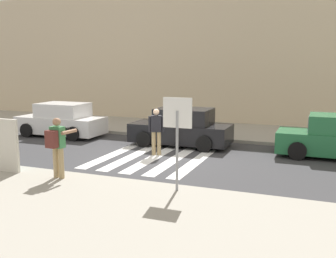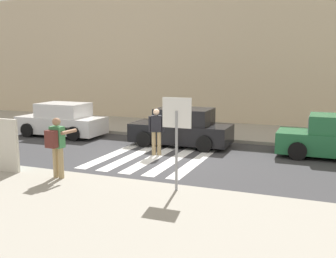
{
  "view_description": "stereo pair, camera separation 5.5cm",
  "coord_description": "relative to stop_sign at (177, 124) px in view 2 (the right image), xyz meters",
  "views": [
    {
      "loc": [
        5.55,
        -12.77,
        3.34
      ],
      "look_at": [
        0.6,
        -0.2,
        1.1
      ],
      "focal_mm": 42.0,
      "sensor_mm": 36.0,
      "label": 1
    },
    {
      "loc": [
        5.6,
        -12.75,
        3.34
      ],
      "look_at": [
        0.6,
        -0.2,
        1.1
      ],
      "focal_mm": 42.0,
      "sensor_mm": 36.0,
      "label": 2
    }
  ],
  "objects": [
    {
      "name": "crosswalk_stripe_3",
      "position": [
        -1.42,
        3.86,
        -1.87
      ],
      "size": [
        0.44,
        5.2,
        0.01
      ],
      "primitive_type": "cube",
      "color": "silver",
      "rests_on": "ground"
    },
    {
      "name": "sidewalk_far",
      "position": [
        -2.22,
        9.66,
        -1.8
      ],
      "size": [
        60.0,
        4.8,
        0.14
      ],
      "primitive_type": "cube",
      "color": "#9E998C",
      "rests_on": "ground"
    },
    {
      "name": "stop_sign",
      "position": [
        0.0,
        0.0,
        0.0
      ],
      "size": [
        0.76,
        0.08,
        2.38
      ],
      "color": "gray",
      "rests_on": "sidewalk_near"
    },
    {
      "name": "photographer_with_backpack",
      "position": [
        -3.51,
        -0.23,
        -0.7
      ],
      "size": [
        0.63,
        0.87,
        1.72
      ],
      "color": "tan",
      "rests_on": "sidewalk_near"
    },
    {
      "name": "crosswalk_stripe_4",
      "position": [
        -0.62,
        3.86,
        -1.87
      ],
      "size": [
        0.44,
        5.2,
        0.01
      ],
      "primitive_type": "cube",
      "color": "silver",
      "rests_on": "ground"
    },
    {
      "name": "parked_car_black",
      "position": [
        -2.0,
        5.96,
        -1.15
      ],
      "size": [
        4.1,
        1.92,
        1.55
      ],
      "color": "black",
      "rests_on": "ground"
    },
    {
      "name": "crosswalk_stripe_1",
      "position": [
        -3.02,
        3.86,
        -1.87
      ],
      "size": [
        0.44,
        5.2,
        0.01
      ],
      "primitive_type": "cube",
      "color": "silver",
      "rests_on": "ground"
    },
    {
      "name": "parked_car_white",
      "position": [
        -7.95,
        5.96,
        -1.15
      ],
      "size": [
        4.1,
        1.92,
        1.55
      ],
      "color": "white",
      "rests_on": "ground"
    },
    {
      "name": "crosswalk_stripe_2",
      "position": [
        -2.22,
        3.86,
        -1.87
      ],
      "size": [
        0.44,
        5.2,
        0.01
      ],
      "primitive_type": "cube",
      "color": "silver",
      "rests_on": "ground"
    },
    {
      "name": "sidewalk_near",
      "position": [
        -2.22,
        -2.54,
        -1.8
      ],
      "size": [
        60.0,
        6.0,
        0.14
      ],
      "primitive_type": "cube",
      "color": "#9E998C",
      "rests_on": "ground"
    },
    {
      "name": "advertising_board",
      "position": [
        -5.49,
        -0.19,
        -0.93
      ],
      "size": [
        1.1,
        0.11,
        1.6
      ],
      "color": "beige",
      "rests_on": "sidewalk_near"
    },
    {
      "name": "crosswalk_stripe_0",
      "position": [
        -3.82,
        3.86,
        -1.87
      ],
      "size": [
        0.44,
        5.2,
        0.01
      ],
      "primitive_type": "cube",
      "color": "silver",
      "rests_on": "ground"
    },
    {
      "name": "ground_plane",
      "position": [
        -2.22,
        3.66,
        -1.87
      ],
      "size": [
        120.0,
        120.0,
        0.0
      ],
      "primitive_type": "plane",
      "color": "#38383A"
    },
    {
      "name": "building_facade_far",
      "position": [
        -2.22,
        14.06,
        1.88
      ],
      "size": [
        56.0,
        4.0,
        7.5
      ],
      "primitive_type": "cube",
      "color": "beige",
      "rests_on": "ground"
    },
    {
      "name": "pedestrian_crossing",
      "position": [
        -2.29,
        3.98,
        -0.9
      ],
      "size": [
        0.55,
        0.36,
        1.72
      ],
      "color": "tan",
      "rests_on": "ground"
    }
  ]
}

